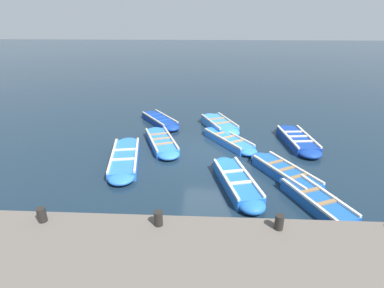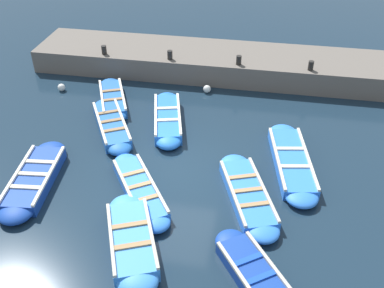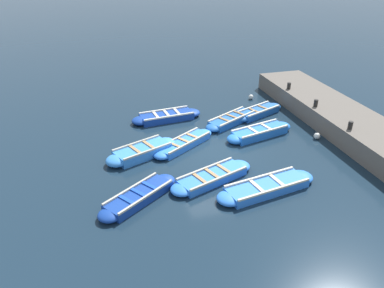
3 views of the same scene
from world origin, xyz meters
name	(u,v)px [view 1 (image 1 of 3)]	position (x,y,z in m)	size (l,w,h in m)	color
ground_plane	(213,153)	(0.00, 0.00, 0.00)	(120.00, 120.00, 0.00)	#162838
boat_broadside	(161,142)	(-0.75, -2.25, 0.15)	(3.68, 2.06, 0.36)	blue
boat_mid_row	(236,182)	(2.58, 0.73, 0.19)	(3.62, 1.64, 0.43)	blue
boat_end_of_row	(160,120)	(-3.59, -2.75, 0.16)	(3.22, 2.59, 0.37)	navy
boat_stern_in	(219,125)	(-2.97, 0.35, 0.20)	(3.42, 2.15, 0.46)	#3884E0
boat_bow_out	(125,158)	(0.94, -3.43, 0.16)	(4.12, 1.59, 0.37)	blue
boat_outer_right	(297,140)	(-1.20, 3.73, 0.17)	(3.69, 1.31, 0.40)	navy
boat_outer_left	(285,173)	(1.88, 2.49, 0.17)	(3.43, 2.36, 0.40)	#1E59AD
boat_tucked	(317,201)	(3.56, 3.02, 0.17)	(3.24, 1.96, 0.40)	#1E59AD
boat_near_quay	(228,140)	(-1.08, 0.68, 0.15)	(3.31, 2.52, 0.35)	blue
quay_wall	(219,278)	(6.78, 0.00, 0.45)	(2.72, 14.04, 0.90)	#605951
bollard_north	(42,215)	(5.77, -4.01, 1.07)	(0.20, 0.20, 0.35)	black
bollard_mid_north	(158,218)	(5.77, -1.34, 1.07)	(0.20, 0.20, 0.35)	black
bollard_mid_south	(279,222)	(5.77, 1.34, 1.07)	(0.20, 0.20, 0.35)	black
buoy_orange_near	(212,118)	(-4.20, -0.01, 0.16)	(0.32, 0.32, 0.32)	#EAB214
buoy_yellow_far	(206,230)	(4.99, -0.26, 0.15)	(0.29, 0.29, 0.29)	silver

